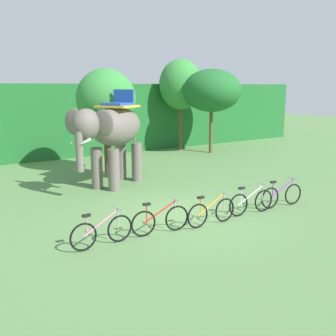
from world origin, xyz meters
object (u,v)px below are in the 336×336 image
Objects in this scene: elephant at (112,131)px; bike_pink at (102,231)px; tree_far_left at (106,99)px; bike_orange at (211,212)px; bike_white at (251,202)px; tree_left at (212,91)px; tree_right at (181,85)px; bike_red at (160,220)px; bike_purple at (282,195)px.

elephant reaches higher than bike_pink.
tree_far_left reaches higher than bike_orange.
elephant is at bearing 109.83° from bike_white.
tree_left reaches higher than elephant.
bike_white is at bearing -115.48° from tree_right.
elephant is at bearing 76.98° from bike_red.
bike_red is at bearing -1.70° from bike_pink.
bike_pink is at bearing 177.97° from bike_white.
tree_far_left is at bearing 74.77° from bike_red.
bike_purple is (1.40, 0.00, 0.00)m from bike_white.
bike_red is at bearing -127.43° from tree_right.
bike_orange is at bearing -178.11° from bike_purple.
bike_orange is at bearing -93.70° from tree_far_left.
bike_white is at bearing -2.20° from bike_red.
bike_red is (-9.74, -9.71, -3.26)m from tree_left.
tree_far_left is 8.50m from bike_orange.
tree_right is (6.70, 3.77, 0.65)m from tree_far_left.
bike_red is (1.68, -0.05, 0.00)m from bike_pink.
elephant is 2.36× the size of bike_red.
tree_right is at bearing 70.40° from bike_purple.
bike_pink is (-3.78, -7.68, -2.95)m from tree_far_left.
bike_purple is (-4.14, -11.62, -3.60)m from tree_right.
tree_left is at bearing 14.53° from tree_far_left.
bike_pink is at bearing -139.78° from tree_left.
bike_white is 1.40m from bike_purple.
tree_left is (0.94, -1.79, -0.33)m from tree_right.
tree_left is 9.61m from elephant.
tree_left is at bearing -62.31° from tree_right.
bike_pink is at bearing 178.44° from bike_purple.
tree_left is at bearing 62.67° from bike_purple.
tree_far_left is 0.95× the size of tree_left.
bike_orange is 1.00× the size of bike_white.
tree_left reaches higher than bike_pink.
tree_right is at bearing 52.57° from bike_red.
bike_orange is (-0.51, -7.95, -2.95)m from tree_far_left.
elephant reaches higher than bike_purple.
tree_right is 13.37m from bike_white.
tree_right is at bearing 64.52° from bike_white.
elephant is (-7.55, -6.06, -1.78)m from tree_right.
tree_left is 11.54m from bike_purple.
tree_right is 14.92m from bike_red.
tree_left is 2.86× the size of bike_pink.
bike_pink is 1.68m from bike_red.
tree_right is at bearing 29.39° from tree_far_left.
tree_far_left is 2.74× the size of bike_purple.
bike_red is at bearing 177.80° from bike_white.
bike_purple is at bearing -117.33° from tree_left.
tree_right reaches higher than elephant.
tree_right is 12.85m from bike_purple.
tree_far_left is 8.77m from bike_purple.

